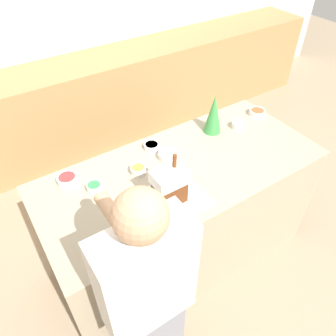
{
  "coord_description": "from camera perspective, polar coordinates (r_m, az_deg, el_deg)",
  "views": [
    {
      "loc": [
        -0.93,
        -1.25,
        2.33
      ],
      "look_at": [
        -0.11,
        0.0,
        0.99
      ],
      "focal_mm": 35.0,
      "sensor_mm": 36.0,
      "label": 1
    }
  ],
  "objects": [
    {
      "name": "candy_bowl_center_rear",
      "position": [
        2.24,
        -2.86,
        3.84
      ],
      "size": [
        0.11,
        0.11,
        0.04
      ],
      "color": "white",
      "rests_on": "kitchen_island"
    },
    {
      "name": "candy_bowl_behind_tray",
      "position": [
        2.16,
        0.07,
        2.36
      ],
      "size": [
        0.13,
        0.13,
        0.04
      ],
      "color": "silver",
      "rests_on": "kitchen_island"
    },
    {
      "name": "wall_back",
      "position": [
        3.66,
        -18.75,
        23.58
      ],
      "size": [
        8.0,
        0.05,
        2.6
      ],
      "color": "beige",
      "rests_on": "ground_plane"
    },
    {
      "name": "candy_bowl_near_tray_left",
      "position": [
        2.49,
        12.12,
        7.37
      ],
      "size": [
        0.09,
        0.09,
        0.05
      ],
      "color": "silver",
      "rests_on": "kitchen_island"
    },
    {
      "name": "candy_bowl_front_corner",
      "position": [
        2.06,
        -5.23,
        -0.27
      ],
      "size": [
        0.1,
        0.1,
        0.04
      ],
      "color": "silver",
      "rests_on": "kitchen_island"
    },
    {
      "name": "back_cabinet_block",
      "position": [
        3.7,
        -14.32,
        10.41
      ],
      "size": [
        6.0,
        0.6,
        0.95
      ],
      "color": "#9E7547",
      "rests_on": "ground_plane"
    },
    {
      "name": "kitchen_island",
      "position": [
        2.43,
        2.25,
        -8.26
      ],
      "size": [
        1.87,
        0.84,
        0.93
      ],
      "color": "gray",
      "rests_on": "ground_plane"
    },
    {
      "name": "person",
      "position": [
        1.68,
        -3.52,
        -22.69
      ],
      "size": [
        0.41,
        0.52,
        1.57
      ],
      "color": "slate",
      "rests_on": "ground_plane"
    },
    {
      "name": "decorative_tree",
      "position": [
        2.36,
        7.94,
        9.31
      ],
      "size": [
        0.13,
        0.13,
        0.29
      ],
      "color": "#33843D",
      "rests_on": "kitchen_island"
    },
    {
      "name": "candy_bowl_far_right",
      "position": [
        2.0,
        -12.71,
        -3.16
      ],
      "size": [
        0.09,
        0.09,
        0.04
      ],
      "color": "white",
      "rests_on": "kitchen_island"
    },
    {
      "name": "ground_plane",
      "position": [
        2.8,
        1.99,
        -14.36
      ],
      "size": [
        12.0,
        12.0,
        0.0
      ],
      "primitive_type": "plane",
      "color": "gray"
    },
    {
      "name": "candy_bowl_beside_tree",
      "position": [
        2.08,
        -17.12,
        -1.85
      ],
      "size": [
        0.12,
        0.12,
        0.04
      ],
      "color": "white",
      "rests_on": "kitchen_island"
    },
    {
      "name": "candy_bowl_far_left",
      "position": [
        2.68,
        15.27,
        9.35
      ],
      "size": [
        0.12,
        0.12,
        0.04
      ],
      "color": "silver",
      "rests_on": "kitchen_island"
    },
    {
      "name": "gingerbread_house",
      "position": [
        1.8,
        0.27,
        -3.08
      ],
      "size": [
        0.19,
        0.14,
        0.3
      ],
      "color": "#5B2D14",
      "rests_on": "baking_tray"
    },
    {
      "name": "baking_tray",
      "position": [
        1.89,
        0.26,
        -5.68
      ],
      "size": [
        0.42,
        0.34,
        0.01
      ],
      "color": "#B2B2BC",
      "rests_on": "kitchen_island"
    }
  ]
}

